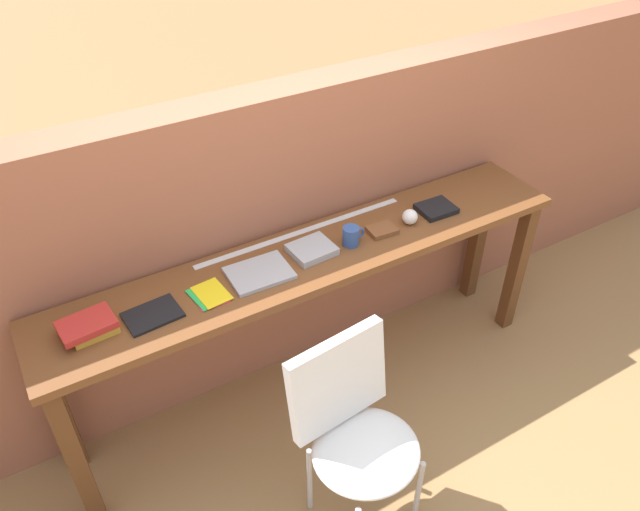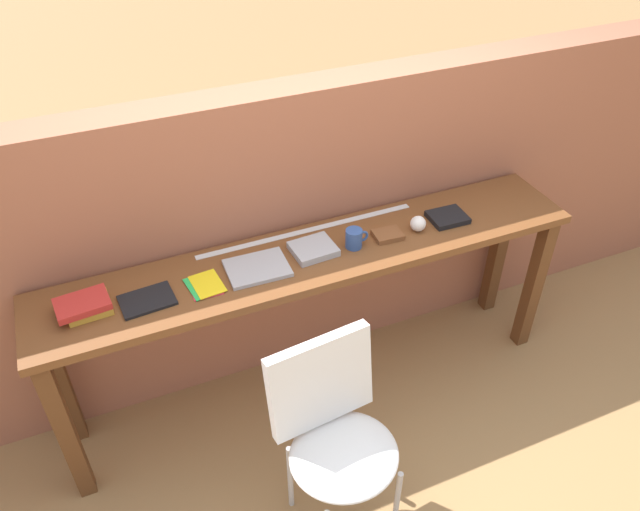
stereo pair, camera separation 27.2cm
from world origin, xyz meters
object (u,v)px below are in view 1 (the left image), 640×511
(magazine_cycling, at_px, (153,315))
(sports_ball_small, at_px, (410,217))
(leather_journal_brown, at_px, (382,230))
(chair_white_moulded, at_px, (356,428))
(book_stack_leftmost, at_px, (90,326))
(pamphlet_pile_colourful, at_px, (209,295))
(book_repair_rightmost, at_px, (436,209))
(mug, at_px, (351,236))
(book_open_centre, at_px, (259,273))

(magazine_cycling, xyz_separation_m, sports_ball_small, (1.26, 0.00, 0.03))
(leather_journal_brown, height_order, sports_ball_small, sports_ball_small)
(chair_white_moulded, height_order, book_stack_leftmost, book_stack_leftmost)
(leather_journal_brown, bearing_deg, pamphlet_pile_colourful, -175.41)
(pamphlet_pile_colourful, xyz_separation_m, book_repair_rightmost, (1.19, 0.02, 0.01))
(sports_ball_small, bearing_deg, mug, 179.67)
(book_open_centre, height_order, book_repair_rightmost, book_repair_rightmost)
(magazine_cycling, bearing_deg, sports_ball_small, -4.20)
(book_stack_leftmost, height_order, magazine_cycling, book_stack_leftmost)
(chair_white_moulded, bearing_deg, magazine_cycling, 131.24)
(magazine_cycling, relative_size, book_repair_rightmost, 1.23)
(sports_ball_small, relative_size, book_repair_rightmost, 0.42)
(magazine_cycling, distance_m, mug, 0.93)
(pamphlet_pile_colourful, relative_size, book_repair_rightmost, 0.99)
(chair_white_moulded, xyz_separation_m, pamphlet_pile_colourful, (-0.32, 0.64, 0.36))
(mug, height_order, leather_journal_brown, mug)
(pamphlet_pile_colourful, bearing_deg, chair_white_moulded, -63.40)
(book_stack_leftmost, xyz_separation_m, magazine_cycling, (0.23, -0.03, -0.03))
(book_stack_leftmost, height_order, mug, mug)
(magazine_cycling, distance_m, book_repair_rightmost, 1.43)
(leather_journal_brown, bearing_deg, book_open_centre, -176.78)
(chair_white_moulded, bearing_deg, book_open_centre, 97.08)
(magazine_cycling, relative_size, mug, 1.95)
(book_stack_leftmost, bearing_deg, book_repair_rightmost, -0.44)
(magazine_cycling, relative_size, leather_journal_brown, 1.65)
(book_open_centre, xyz_separation_m, leather_journal_brown, (0.63, -0.01, 0.00))
(leather_journal_brown, distance_m, sports_ball_small, 0.16)
(mug, distance_m, sports_ball_small, 0.33)
(chair_white_moulded, xyz_separation_m, book_open_centre, (-0.08, 0.65, 0.36))
(mug, bearing_deg, book_open_centre, 178.26)
(book_repair_rightmost, bearing_deg, chair_white_moulded, -141.15)
(mug, distance_m, book_repair_rightmost, 0.50)
(book_stack_leftmost, height_order, book_repair_rightmost, book_stack_leftmost)
(chair_white_moulded, relative_size, book_repair_rightmost, 5.12)
(book_stack_leftmost, relative_size, leather_journal_brown, 1.67)
(leather_journal_brown, bearing_deg, book_stack_leftmost, -177.00)
(leather_journal_brown, xyz_separation_m, book_repair_rightmost, (0.33, 0.01, 0.00))
(book_open_centre, distance_m, leather_journal_brown, 0.63)
(leather_journal_brown, height_order, book_repair_rightmost, book_repair_rightmost)
(sports_ball_small, distance_m, book_repair_rightmost, 0.18)
(magazine_cycling, bearing_deg, pamphlet_pile_colourful, -4.08)
(magazine_cycling, bearing_deg, book_stack_leftmost, 167.36)
(chair_white_moulded, distance_m, leather_journal_brown, 0.92)
(magazine_cycling, relative_size, pamphlet_pile_colourful, 1.24)
(mug, height_order, sports_ball_small, mug)
(book_open_centre, xyz_separation_m, sports_ball_small, (0.78, -0.02, 0.03))
(book_open_centre, height_order, mug, mug)
(book_stack_leftmost, distance_m, mug, 1.16)
(pamphlet_pile_colourful, bearing_deg, book_stack_leftmost, 175.98)
(book_stack_leftmost, xyz_separation_m, book_repair_rightmost, (1.66, -0.01, -0.02))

